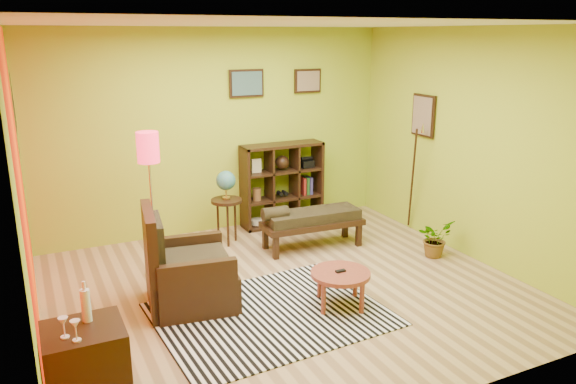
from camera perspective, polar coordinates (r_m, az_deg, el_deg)
name	(u,v)px	position (r m, az deg, el deg)	size (l,w,h in m)	color
ground	(287,290)	(6.25, -0.15, -9.88)	(5.00, 5.00, 0.00)	tan
room_shell	(278,127)	(5.68, -1.07, 6.58)	(5.04, 4.54, 2.82)	#9CB627
zebra_rug	(271,314)	(5.74, -1.76, -12.30)	(2.20, 1.70, 0.01)	silver
coffee_table	(340,277)	(5.80, 5.35, -8.55)	(0.61, 0.61, 0.40)	brown
armchair	(185,276)	(5.91, -10.42, -8.35)	(0.98, 0.98, 1.05)	black
side_cabinet	(87,369)	(4.55, -19.78, -16.58)	(0.57, 0.52, 0.99)	black
floor_lamp	(149,161)	(6.38, -13.96, 3.12)	(0.25, 0.25, 1.68)	silver
globe_table	(226,189)	(7.37, -6.31, 0.32)	(0.41, 0.41, 0.99)	black
cube_shelf	(283,184)	(8.14, -0.51, 0.78)	(1.20, 0.35, 1.20)	black
bench	(310,219)	(7.28, 2.23, -2.77)	(1.36, 0.54, 0.61)	black
potted_plant	(435,242)	(7.31, 14.66, -4.94)	(0.43, 0.48, 0.37)	#26661E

